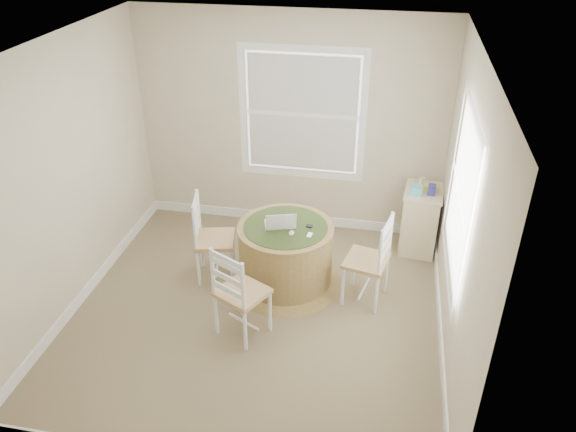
% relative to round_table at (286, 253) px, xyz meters
% --- Properties ---
extents(room, '(3.64, 3.64, 2.64)m').
position_rel_round_table_xyz_m(room, '(-0.03, -0.37, 0.91)').
color(room, '#7A6B4D').
rests_on(room, ground).
extents(round_table, '(1.17, 1.17, 0.71)m').
position_rel_round_table_xyz_m(round_table, '(0.00, 0.00, 0.00)').
color(round_table, olive).
rests_on(round_table, ground).
extents(chair_left, '(0.48, 0.50, 0.95)m').
position_rel_round_table_xyz_m(chair_left, '(-0.76, -0.02, 0.09)').
color(chair_left, white).
rests_on(chair_left, ground).
extents(chair_near, '(0.56, 0.55, 0.95)m').
position_rel_round_table_xyz_m(chair_near, '(-0.25, -0.83, 0.09)').
color(chair_near, white).
rests_on(chair_near, ground).
extents(chair_right, '(0.48, 0.50, 0.95)m').
position_rel_round_table_xyz_m(chair_right, '(0.84, -0.11, 0.09)').
color(chair_right, white).
rests_on(chair_right, ground).
extents(laptop, '(0.37, 0.35, 0.22)m').
position_rel_round_table_xyz_m(laptop, '(-0.05, -0.00, 0.35)').
color(laptop, white).
rests_on(laptop, round_table).
extents(mouse, '(0.06, 0.09, 0.03)m').
position_rel_round_table_xyz_m(mouse, '(0.08, -0.12, 0.33)').
color(mouse, white).
rests_on(mouse, round_table).
extents(phone, '(0.05, 0.09, 0.02)m').
position_rel_round_table_xyz_m(phone, '(0.27, -0.12, 0.32)').
color(phone, '#B7BABF').
rests_on(phone, round_table).
extents(keys, '(0.06, 0.06, 0.02)m').
position_rel_round_table_xyz_m(keys, '(0.24, 0.04, 0.32)').
color(keys, black).
rests_on(keys, round_table).
extents(corner_chest, '(0.47, 0.60, 0.75)m').
position_rel_round_table_xyz_m(corner_chest, '(1.39, 0.97, -0.01)').
color(corner_chest, beige).
rests_on(corner_chest, ground).
extents(tissue_box, '(0.13, 0.13, 0.10)m').
position_rel_round_table_xyz_m(tissue_box, '(1.30, 0.87, 0.41)').
color(tissue_box, '#63C1E3').
rests_on(tissue_box, corner_chest).
extents(box_yellow, '(0.16, 0.11, 0.06)m').
position_rel_round_table_xyz_m(box_yellow, '(1.45, 1.00, 0.39)').
color(box_yellow, '#E3D550').
rests_on(box_yellow, corner_chest).
extents(box_blue, '(0.09, 0.09, 0.12)m').
position_rel_round_table_xyz_m(box_blue, '(1.46, 0.90, 0.42)').
color(box_blue, '#322F8F').
rests_on(box_blue, corner_chest).
extents(cup_cream, '(0.07, 0.07, 0.09)m').
position_rel_round_table_xyz_m(cup_cream, '(1.37, 1.11, 0.41)').
color(cup_cream, beige).
rests_on(cup_cream, corner_chest).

